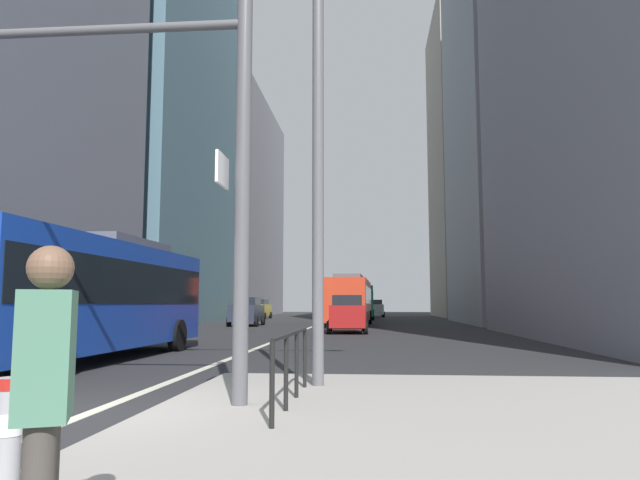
{
  "coord_description": "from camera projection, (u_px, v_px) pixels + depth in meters",
  "views": [
    {
      "loc": [
        3.91,
        -7.63,
        1.51
      ],
      "look_at": [
        1.48,
        20.08,
        4.52
      ],
      "focal_mm": 33.08,
      "sensor_mm": 36.0,
      "label": 1
    }
  ],
  "objects": [
    {
      "name": "city_bus_red_receding",
      "position": [
        350.0,
        299.0,
        40.74
      ],
      "size": [
        2.93,
        11.5,
        3.4
      ],
      "color": "red",
      "rests_on": "ground"
    },
    {
      "name": "median_island",
      "position": [
        523.0,
        439.0,
        6.27
      ],
      "size": [
        9.0,
        10.0,
        0.15
      ],
      "primitive_type": "cube",
      "color": "gray",
      "rests_on": "ground"
    },
    {
      "name": "street_lamp_post",
      "position": [
        318.0,
        89.0,
        10.41
      ],
      "size": [
        5.5,
        0.32,
        8.0
      ],
      "color": "#56565B",
      "rests_on": "median_island"
    },
    {
      "name": "lane_centre_line",
      "position": [
        311.0,
        327.0,
        37.45
      ],
      "size": [
        0.2,
        80.0,
        0.01
      ],
      "primitive_type": "cube",
      "color": "beige",
      "rests_on": "ground"
    },
    {
      "name": "ground_plane",
      "position": [
        288.0,
        336.0,
        27.54
      ],
      "size": [
        160.0,
        160.0,
        0.0
      ],
      "primitive_type": "plane",
      "color": "#28282B"
    },
    {
      "name": "office_tower_left_far",
      "position": [
        224.0,
        210.0,
        79.84
      ],
      "size": [
        12.49,
        25.66,
        28.17
      ],
      "primitive_type": "cube",
      "color": "gray",
      "rests_on": "ground"
    },
    {
      "name": "city_bus_red_distant",
      "position": [
        359.0,
        300.0,
        56.9
      ],
      "size": [
        2.82,
        11.1,
        3.4
      ],
      "color": "#198456",
      "rests_on": "ground"
    },
    {
      "name": "car_receding_far",
      "position": [
        375.0,
        308.0,
        66.79
      ],
      "size": [
        2.13,
        4.2,
        1.94
      ],
      "color": "silver",
      "rests_on": "ground"
    },
    {
      "name": "office_tower_right_far",
      "position": [
        482.0,
        163.0,
        69.68
      ],
      "size": [
        11.0,
        16.87,
        36.12
      ],
      "primitive_type": "cube",
      "color": "gray",
      "rests_on": "ground"
    },
    {
      "name": "car_receding_near",
      "position": [
        347.0,
        314.0,
        30.59
      ],
      "size": [
        2.19,
        4.21,
        1.94
      ],
      "color": "maroon",
      "rests_on": "ground"
    },
    {
      "name": "office_tower_left_mid",
      "position": [
        146.0,
        59.0,
        52.51
      ],
      "size": [
        12.56,
        24.59,
        46.43
      ],
      "primitive_type": "cube",
      "color": "slate",
      "rests_on": "ground"
    },
    {
      "name": "car_oncoming_far",
      "position": [
        259.0,
        309.0,
        58.93
      ],
      "size": [
        2.12,
        4.54,
        1.94
      ],
      "color": "gold",
      "rests_on": "ground"
    },
    {
      "name": "bollard_left",
      "position": [
        8.0,
        432.0,
        4.13
      ],
      "size": [
        0.2,
        0.2,
        0.84
      ],
      "color": "#99999E",
      "rests_on": "median_island"
    },
    {
      "name": "car_oncoming_mid",
      "position": [
        247.0,
        311.0,
        40.25
      ],
      "size": [
        2.12,
        4.29,
        1.94
      ],
      "color": "#232838",
      "rests_on": "ground"
    },
    {
      "name": "pedestrian_railing",
      "position": [
        292.0,
        352.0,
        8.13
      ],
      "size": [
        0.06,
        3.27,
        0.98
      ],
      "color": "black",
      "rests_on": "median_island"
    },
    {
      "name": "office_tower_right_mid",
      "position": [
        535.0,
        105.0,
        46.95
      ],
      "size": [
        12.28,
        17.03,
        34.61
      ],
      "primitive_type": "cube",
      "color": "#9E9EA3",
      "rests_on": "ground"
    },
    {
      "name": "pedestrian_waiting",
      "position": [
        44.0,
        397.0,
        2.85
      ],
      "size": [
        0.37,
        0.44,
        1.65
      ],
      "color": "#423D38",
      "rests_on": "median_island"
    },
    {
      "name": "city_bus_blue_oncoming",
      "position": [
        89.0,
        291.0,
        15.67
      ],
      "size": [
        2.89,
        11.03,
        3.4
      ],
      "color": "#14389E",
      "rests_on": "ground"
    },
    {
      "name": "traffic_signal_gantry",
      "position": [
        103.0,
        124.0,
        8.55
      ],
      "size": [
        6.21,
        0.65,
        6.0
      ],
      "color": "#515156",
      "rests_on": "median_island"
    }
  ]
}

